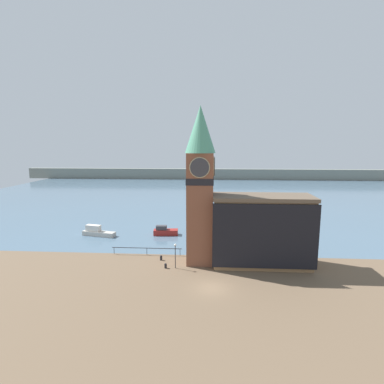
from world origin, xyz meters
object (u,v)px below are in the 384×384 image
object	(u,v)px
pier_building	(262,230)
lamp_post	(175,251)
mooring_bollard_far	(166,265)
boat_far	(97,232)
clock_tower	(200,182)
mooring_bollard_near	(161,258)
boat_near	(165,231)

from	to	relation	value
pier_building	lamp_post	xyz separation A→B (m)	(-11.88, -2.01, -2.50)
pier_building	mooring_bollard_far	bearing A→B (deg)	-170.99
boat_far	mooring_bollard_far	distance (m)	20.29
clock_tower	mooring_bollard_far	distance (m)	12.44
mooring_bollard_near	lamp_post	size ratio (longest dim) A/B	0.21
boat_near	lamp_post	world-z (taller)	lamp_post
clock_tower	boat_near	distance (m)	18.14
boat_far	mooring_bollard_far	size ratio (longest dim) A/B	9.21
boat_far	pier_building	bearing A→B (deg)	-10.29
mooring_bollard_near	lamp_post	world-z (taller)	lamp_post
clock_tower	lamp_post	bearing A→B (deg)	-144.17
boat_far	lamp_post	distance (m)	21.31
boat_far	lamp_post	bearing A→B (deg)	-27.93
boat_far	mooring_bollard_far	xyz separation A→B (m)	(14.85, -13.82, -0.33)
boat_far	clock_tower	bearing A→B (deg)	-17.93
clock_tower	pier_building	xyz separation A→B (m)	(8.61, -0.35, -6.70)
pier_building	mooring_bollard_near	bearing A→B (deg)	177.28
clock_tower	boat_near	size ratio (longest dim) A/B	4.79
boat_near	mooring_bollard_far	bearing A→B (deg)	-85.21
pier_building	boat_near	size ratio (longest dim) A/B	2.99
boat_near	lamp_post	xyz separation A→B (m)	(3.73, -14.98, 1.79)
pier_building	lamp_post	world-z (taller)	pier_building
clock_tower	mooring_bollard_far	world-z (taller)	clock_tower
pier_building	mooring_bollard_far	xyz separation A→B (m)	(-13.22, -2.10, -4.59)
pier_building	boat_far	xyz separation A→B (m)	(-28.07, 11.73, -4.26)
boat_near	boat_far	bearing A→B (deg)	-178.52
lamp_post	clock_tower	bearing A→B (deg)	35.83
clock_tower	mooring_bollard_far	size ratio (longest dim) A/B	31.21
boat_near	lamp_post	bearing A→B (deg)	-80.24
boat_near	pier_building	bearing A→B (deg)	-43.93
boat_near	mooring_bollard_near	bearing A→B (deg)	-88.17
mooring_bollard_near	lamp_post	bearing A→B (deg)	-47.93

